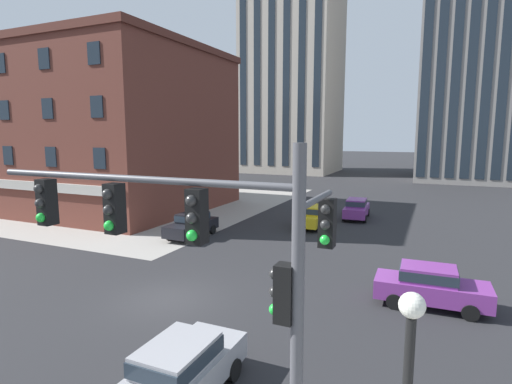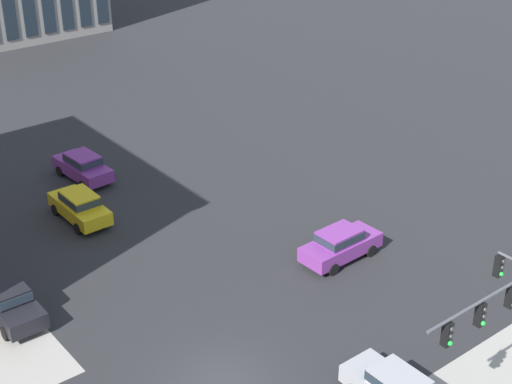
% 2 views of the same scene
% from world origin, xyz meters
% --- Properties ---
extents(ground_plane, '(320.00, 320.00, 0.00)m').
position_xyz_m(ground_plane, '(0.00, 0.00, 0.00)').
color(ground_plane, '#262628').
extents(traffic_signal_main, '(6.33, 2.09, 6.88)m').
position_xyz_m(traffic_signal_main, '(7.06, -7.87, 4.59)').
color(traffic_signal_main, '#4C4C51').
rests_on(traffic_signal_main, ground).
extents(car_main_southbound_near, '(1.92, 4.41, 1.68)m').
position_xyz_m(car_main_southbound_near, '(-4.85, 9.47, 0.92)').
color(car_main_southbound_near, black).
rests_on(car_main_southbound_near, ground).
extents(car_main_southbound_far, '(4.45, 1.99, 1.68)m').
position_xyz_m(car_main_southbound_far, '(10.27, 3.79, 0.92)').
color(car_main_southbound_far, '#7A3389').
rests_on(car_main_southbound_far, ground).
extents(car_cross_eastbound, '(1.91, 4.41, 1.68)m').
position_xyz_m(car_cross_eastbound, '(1.83, 15.72, 0.92)').
color(car_cross_eastbound, gold).
rests_on(car_cross_eastbound, ground).
extents(car_cross_westbound, '(2.11, 4.51, 1.68)m').
position_xyz_m(car_cross_westbound, '(4.36, 20.27, 0.92)').
color(car_cross_westbound, '#7A3389').
rests_on(car_cross_westbound, ground).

